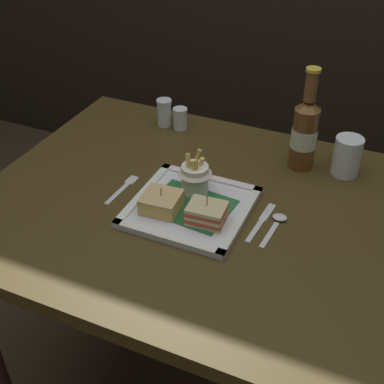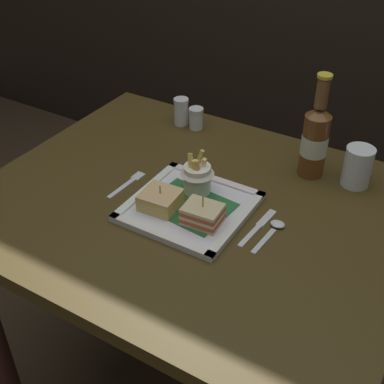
{
  "view_description": "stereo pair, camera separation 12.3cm",
  "coord_description": "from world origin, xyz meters",
  "px_view_note": "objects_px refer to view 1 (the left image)",
  "views": [
    {
      "loc": [
        0.41,
        -0.93,
        1.5
      ],
      "look_at": [
        0.0,
        -0.02,
        0.78
      ],
      "focal_mm": 48.48,
      "sensor_mm": 36.0,
      "label": 1
    },
    {
      "loc": [
        0.52,
        -0.88,
        1.5
      ],
      "look_at": [
        0.0,
        -0.02,
        0.78
      ],
      "focal_mm": 48.48,
      "sensor_mm": 36.0,
      "label": 2
    }
  ],
  "objects_px": {
    "square_plate": "(190,207)",
    "knife": "(262,221)",
    "beer_bottle": "(305,132)",
    "sandwich_half_left": "(161,202)",
    "spoon": "(277,222)",
    "sandwich_half_right": "(207,214)",
    "water_glass": "(347,159)",
    "dining_table": "(193,237)",
    "salt_shaker": "(164,114)",
    "pepper_shaker": "(180,120)",
    "fork": "(124,188)",
    "fries_cup": "(195,174)"
  },
  "relations": [
    {
      "from": "fries_cup",
      "to": "pepper_shaker",
      "type": "bearing_deg",
      "value": 121.02
    },
    {
      "from": "water_glass",
      "to": "spoon",
      "type": "bearing_deg",
      "value": -110.16
    },
    {
      "from": "knife",
      "to": "spoon",
      "type": "distance_m",
      "value": 0.04
    },
    {
      "from": "sandwich_half_right",
      "to": "beer_bottle",
      "type": "relative_size",
      "value": 0.32
    },
    {
      "from": "square_plate",
      "to": "salt_shaker",
      "type": "bearing_deg",
      "value": 124.57
    },
    {
      "from": "sandwich_half_right",
      "to": "beer_bottle",
      "type": "bearing_deg",
      "value": 68.21
    },
    {
      "from": "dining_table",
      "to": "spoon",
      "type": "distance_m",
      "value": 0.24
    },
    {
      "from": "sandwich_half_left",
      "to": "fork",
      "type": "bearing_deg",
      "value": 159.69
    },
    {
      "from": "sandwich_half_left",
      "to": "sandwich_half_right",
      "type": "bearing_deg",
      "value": -0.0
    },
    {
      "from": "fries_cup",
      "to": "salt_shaker",
      "type": "height_order",
      "value": "fries_cup"
    },
    {
      "from": "spoon",
      "to": "pepper_shaker",
      "type": "relative_size",
      "value": 1.96
    },
    {
      "from": "water_glass",
      "to": "knife",
      "type": "bearing_deg",
      "value": -115.77
    },
    {
      "from": "square_plate",
      "to": "sandwich_half_right",
      "type": "relative_size",
      "value": 3.05
    },
    {
      "from": "fries_cup",
      "to": "fork",
      "type": "relative_size",
      "value": 0.86
    },
    {
      "from": "fork",
      "to": "spoon",
      "type": "distance_m",
      "value": 0.4
    },
    {
      "from": "sandwich_half_left",
      "to": "spoon",
      "type": "relative_size",
      "value": 0.71
    },
    {
      "from": "salt_shaker",
      "to": "square_plate",
      "type": "bearing_deg",
      "value": -55.43
    },
    {
      "from": "sandwich_half_right",
      "to": "water_glass",
      "type": "distance_m",
      "value": 0.43
    },
    {
      "from": "sandwich_half_right",
      "to": "water_glass",
      "type": "xyz_separation_m",
      "value": [
        0.25,
        0.35,
        0.01
      ]
    },
    {
      "from": "dining_table",
      "to": "pepper_shaker",
      "type": "bearing_deg",
      "value": 119.95
    },
    {
      "from": "knife",
      "to": "beer_bottle",
      "type": "bearing_deg",
      "value": 85.52
    },
    {
      "from": "dining_table",
      "to": "water_glass",
      "type": "xyz_separation_m",
      "value": [
        0.31,
        0.28,
        0.16
      ]
    },
    {
      "from": "square_plate",
      "to": "knife",
      "type": "height_order",
      "value": "square_plate"
    },
    {
      "from": "sandwich_half_right",
      "to": "dining_table",
      "type": "bearing_deg",
      "value": 132.19
    },
    {
      "from": "water_glass",
      "to": "pepper_shaker",
      "type": "xyz_separation_m",
      "value": [
        -0.5,
        0.05,
        -0.02
      ]
    },
    {
      "from": "sandwich_half_left",
      "to": "knife",
      "type": "distance_m",
      "value": 0.24
    },
    {
      "from": "dining_table",
      "to": "beer_bottle",
      "type": "xyz_separation_m",
      "value": [
        0.2,
        0.27,
        0.22
      ]
    },
    {
      "from": "fries_cup",
      "to": "pepper_shaker",
      "type": "relative_size",
      "value": 1.76
    },
    {
      "from": "salt_shaker",
      "to": "pepper_shaker",
      "type": "bearing_deg",
      "value": 0.0
    },
    {
      "from": "sandwich_half_right",
      "to": "sandwich_half_left",
      "type": "bearing_deg",
      "value": 180.0
    },
    {
      "from": "dining_table",
      "to": "water_glass",
      "type": "bearing_deg",
      "value": 41.52
    },
    {
      "from": "beer_bottle",
      "to": "spoon",
      "type": "xyz_separation_m",
      "value": [
        0.01,
        -0.27,
        -0.1
      ]
    },
    {
      "from": "sandwich_half_left",
      "to": "pepper_shaker",
      "type": "relative_size",
      "value": 1.39
    },
    {
      "from": "pepper_shaker",
      "to": "sandwich_half_right",
      "type": "bearing_deg",
      "value": -57.59
    },
    {
      "from": "square_plate",
      "to": "sandwich_half_right",
      "type": "height_order",
      "value": "sandwich_half_right"
    },
    {
      "from": "dining_table",
      "to": "sandwich_half_left",
      "type": "height_order",
      "value": "sandwich_half_left"
    },
    {
      "from": "square_plate",
      "to": "knife",
      "type": "relative_size",
      "value": 1.74
    },
    {
      "from": "water_glass",
      "to": "sandwich_half_right",
      "type": "bearing_deg",
      "value": -125.69
    },
    {
      "from": "water_glass",
      "to": "spoon",
      "type": "distance_m",
      "value": 0.3
    },
    {
      "from": "salt_shaker",
      "to": "pepper_shaker",
      "type": "relative_size",
      "value": 1.27
    },
    {
      "from": "sandwich_half_right",
      "to": "beer_bottle",
      "type": "height_order",
      "value": "beer_bottle"
    },
    {
      "from": "square_plate",
      "to": "fork",
      "type": "height_order",
      "value": "square_plate"
    },
    {
      "from": "sandwich_half_left",
      "to": "beer_bottle",
      "type": "height_order",
      "value": "beer_bottle"
    },
    {
      "from": "beer_bottle",
      "to": "water_glass",
      "type": "xyz_separation_m",
      "value": [
        0.12,
        0.01,
        -0.06
      ]
    },
    {
      "from": "fries_cup",
      "to": "water_glass",
      "type": "xyz_separation_m",
      "value": [
        0.32,
        0.25,
        -0.02
      ]
    },
    {
      "from": "fork",
      "to": "spoon",
      "type": "xyz_separation_m",
      "value": [
        0.4,
        0.02,
        0.0
      ]
    },
    {
      "from": "sandwich_half_left",
      "to": "fork",
      "type": "relative_size",
      "value": 0.68
    },
    {
      "from": "sandwich_half_left",
      "to": "dining_table",
      "type": "bearing_deg",
      "value": 53.61
    },
    {
      "from": "sandwich_half_left",
      "to": "spoon",
      "type": "xyz_separation_m",
      "value": [
        0.26,
        0.07,
        -0.03
      ]
    },
    {
      "from": "knife",
      "to": "salt_shaker",
      "type": "relative_size",
      "value": 1.88
    }
  ]
}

